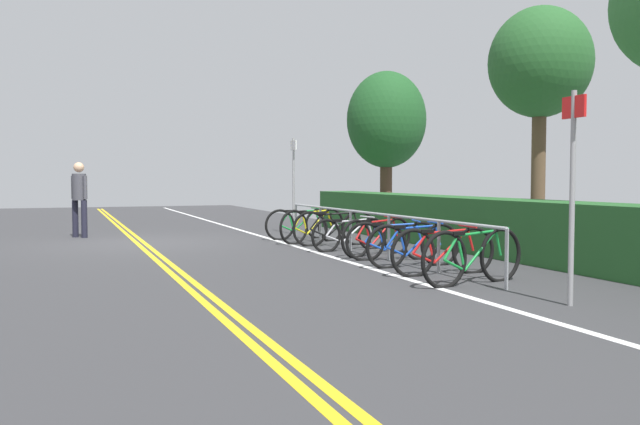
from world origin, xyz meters
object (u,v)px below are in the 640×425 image
(bicycle_2, at_px, (334,228))
(tree_mid, at_px, (540,65))
(bicycle_1, at_px, (313,226))
(bicycle_3, at_px, (349,234))
(bike_rack, at_px, (368,222))
(bicycle_6, at_px, (414,245))
(bicycle_4, at_px, (377,237))
(bicycle_8, at_px, (473,257))
(bicycle_0, at_px, (300,224))
(pedestrian, at_px, (79,194))
(tree_near_left, at_px, (386,121))
(sign_post_near, at_px, (293,177))
(bicycle_5, at_px, (393,241))
(bicycle_7, at_px, (443,251))
(sign_post_far, at_px, (573,178))

(bicycle_2, xyz_separation_m, tree_mid, (1.24, 4.20, 3.44))
(bicycle_1, xyz_separation_m, bicycle_3, (1.73, 0.11, -0.05))
(bike_rack, xyz_separation_m, bicycle_6, (1.69, -0.01, -0.27))
(bicycle_3, bearing_deg, bicycle_4, 9.11)
(bicycle_8, xyz_separation_m, tree_mid, (-4.09, 4.42, 3.44))
(bicycle_4, xyz_separation_m, bicycle_6, (1.63, -0.15, 0.00))
(bike_rack, bearing_deg, bicycle_0, -178.37)
(tree_mid, bearing_deg, bicycle_3, -93.70)
(pedestrian, height_order, tree_near_left, tree_near_left)
(bicycle_2, height_order, sign_post_near, sign_post_near)
(bicycle_6, distance_m, pedestrian, 8.90)
(tree_mid, bearing_deg, bicycle_2, -106.51)
(bicycle_1, bearing_deg, bicycle_6, 1.43)
(tree_mid, bearing_deg, bicycle_0, -123.50)
(bicycle_2, bearing_deg, bicycle_3, -5.27)
(bicycle_4, bearing_deg, bicycle_0, -176.08)
(bicycle_5, relative_size, tree_near_left, 0.37)
(bicycle_0, height_order, bicycle_8, bicycle_8)
(pedestrian, bearing_deg, bicycle_8, 26.95)
(bicycle_0, bearing_deg, bicycle_4, 3.92)
(bike_rack, distance_m, sign_post_near, 4.88)
(bicycle_2, xyz_separation_m, bicycle_7, (4.45, -0.12, -0.02))
(bicycle_2, height_order, bicycle_4, bicycle_2)
(bicycle_5, height_order, tree_near_left, tree_near_left)
(tree_near_left, bearing_deg, tree_mid, 6.44)
(pedestrian, bearing_deg, bicycle_4, 40.61)
(sign_post_near, xyz_separation_m, tree_mid, (4.22, 4.08, 2.37))
(bicycle_4, height_order, tree_mid, tree_mid)
(bicycle_0, xyz_separation_m, bicycle_7, (6.11, 0.06, -0.00))
(bicycle_3, bearing_deg, bicycle_1, -176.28)
(bicycle_7, distance_m, tree_near_left, 10.14)
(bicycle_4, height_order, bicycle_6, bicycle_6)
(bicycle_1, height_order, bicycle_2, bicycle_1)
(bicycle_1, distance_m, tree_mid, 5.93)
(bicycle_0, relative_size, bicycle_7, 1.00)
(bicycle_6, xyz_separation_m, bicycle_7, (0.93, -0.03, 0.00))
(bicycle_1, bearing_deg, bicycle_7, 0.84)
(bike_rack, xyz_separation_m, bicycle_2, (-1.83, 0.09, -0.25))
(tree_near_left, height_order, tree_mid, tree_mid)
(bicycle_5, xyz_separation_m, tree_near_left, (-7.23, 3.54, 2.74))
(bike_rack, relative_size, bicycle_0, 4.71)
(sign_post_far, bearing_deg, bicycle_6, -179.58)
(tree_near_left, bearing_deg, bike_rack, -29.43)
(bicycle_8, bearing_deg, bike_rack, 177.84)
(bicycle_2, distance_m, pedestrian, 6.33)
(bicycle_0, relative_size, bicycle_4, 1.03)
(bicycle_5, xyz_separation_m, pedestrian, (-6.56, -4.93, 0.70))
(bicycle_3, height_order, bicycle_4, bicycle_4)
(bicycle_6, bearing_deg, bicycle_1, -178.57)
(bicycle_2, xyz_separation_m, bicycle_8, (5.33, -0.22, 0.00))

